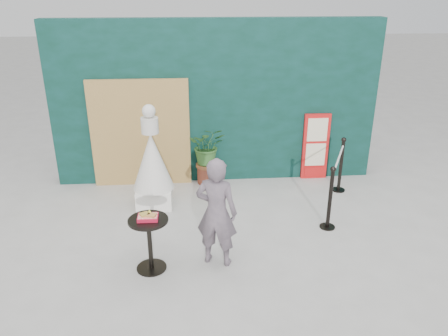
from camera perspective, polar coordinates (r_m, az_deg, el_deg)
ground at (r=5.94m, az=0.92°, el=-13.49°), size 60.00×60.00×0.00m
back_wall at (r=8.18m, az=-1.06°, el=8.52°), size 6.00×0.30×3.00m
bamboo_fence at (r=8.16m, az=-10.84°, el=4.42°), size 1.80×0.08×2.00m
woman at (r=5.74m, az=-0.98°, el=-5.83°), size 0.65×0.53×1.53m
menu_board at (r=8.56m, az=11.87°, el=2.74°), size 0.50×0.07×1.30m
statue at (r=7.39m, az=-9.32°, el=0.29°), size 0.69×0.69×1.77m
cafe_table at (r=5.82m, az=-9.73°, el=-8.78°), size 0.52×0.52×0.75m
food_basket at (r=5.68m, az=-9.90°, el=-6.27°), size 0.26×0.19×0.11m
planter at (r=8.18m, az=-2.18°, el=2.30°), size 0.66×0.57×1.13m
stanchion_barrier at (r=7.52m, az=14.41°, el=-1.65°), size 0.84×1.54×1.03m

